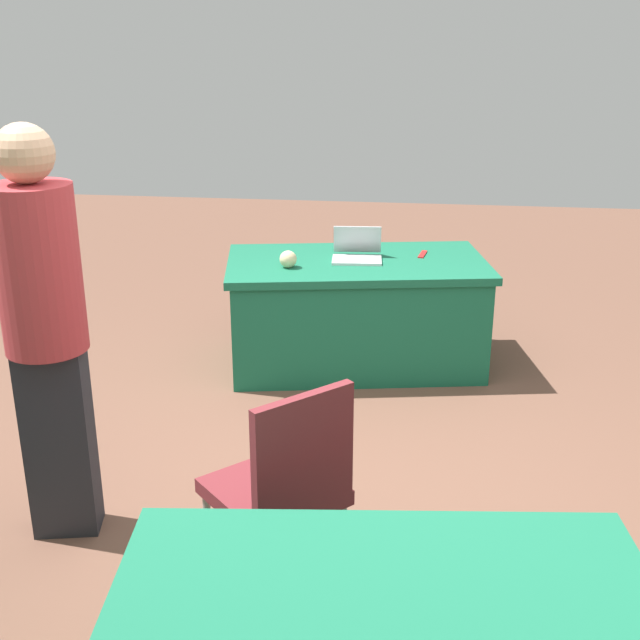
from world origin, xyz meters
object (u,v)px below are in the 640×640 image
at_px(table_foreground, 356,312).
at_px(chair_aisle, 284,483).
at_px(yarn_ball, 288,259).
at_px(scissors_red, 423,254).
at_px(laptop_silver, 357,254).
at_px(person_presenter, 44,318).

relative_size(table_foreground, chair_aisle, 1.92).
bearing_deg(yarn_ball, scissors_red, -153.64).
xyz_separation_m(table_foreground, yarn_ball, (0.42, 0.23, 0.41)).
xyz_separation_m(laptop_silver, scissors_red, (-0.43, -0.17, -0.04)).
height_order(person_presenter, scissors_red, person_presenter).
bearing_deg(scissors_red, chair_aisle, -1.35).
height_order(laptop_silver, yarn_ball, laptop_silver).
bearing_deg(table_foreground, scissors_red, -156.06).
relative_size(person_presenter, laptop_silver, 5.34).
bearing_deg(chair_aisle, table_foreground, 44.39).
distance_m(person_presenter, laptop_silver, 2.40).
relative_size(chair_aisle, scissors_red, 5.29).
bearing_deg(chair_aisle, person_presenter, 115.97).
distance_m(table_foreground, scissors_red, 0.59).
xyz_separation_m(table_foreground, laptop_silver, (0.00, -0.02, 0.40)).
height_order(table_foreground, laptop_silver, laptop_silver).
distance_m(chair_aisle, yarn_ball, 2.29).
bearing_deg(chair_aisle, yarn_ball, 54.80).
height_order(chair_aisle, person_presenter, person_presenter).
bearing_deg(table_foreground, chair_aisle, 88.77).
xyz_separation_m(person_presenter, yarn_ball, (-0.70, -1.86, -0.24)).
bearing_deg(yarn_ball, laptop_silver, -149.24).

